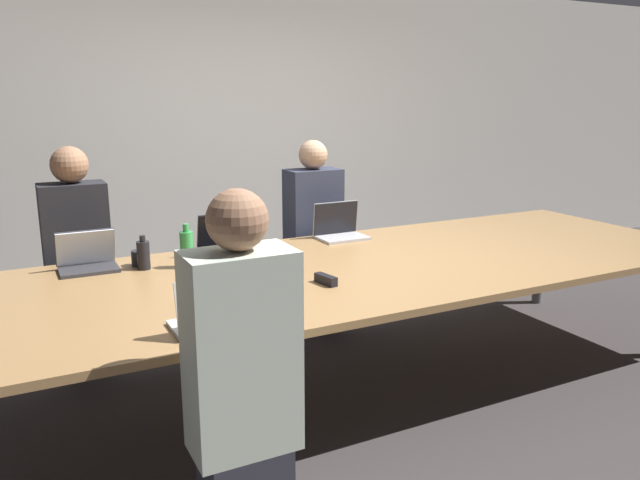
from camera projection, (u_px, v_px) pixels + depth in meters
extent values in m
plane|color=#383333|center=(358.00, 383.00, 3.90)|extent=(24.00, 24.00, 0.00)
cube|color=beige|center=(228.00, 135.00, 5.60)|extent=(12.00, 0.06, 2.80)
cube|color=#9E7547|center=(359.00, 267.00, 3.73)|extent=(4.70, 1.62, 0.04)
cylinder|color=#4C4C51|center=(539.00, 261.00, 5.33)|extent=(0.08, 0.08, 0.73)
cube|color=#B7B7BC|center=(343.00, 238.00, 4.35)|extent=(0.33, 0.23, 0.02)
cube|color=#B7B7BC|center=(335.00, 218.00, 4.42)|extent=(0.34, 0.03, 0.23)
cube|color=black|center=(336.00, 218.00, 4.41)|extent=(0.33, 0.03, 0.23)
cube|color=#2D2D38|center=(313.00, 298.00, 4.82)|extent=(0.32, 0.24, 0.45)
cube|color=#33384C|center=(313.00, 221.00, 4.68)|extent=(0.40, 0.24, 0.77)
sphere|color=tan|center=(313.00, 155.00, 4.57)|extent=(0.21, 0.21, 0.21)
cube|color=#333338|center=(89.00, 270.00, 3.57)|extent=(0.32, 0.22, 0.02)
cube|color=#333338|center=(85.00, 247.00, 3.62)|extent=(0.33, 0.08, 0.21)
cube|color=silver|center=(86.00, 248.00, 3.61)|extent=(0.32, 0.08, 0.21)
cube|color=#2D2D38|center=(85.00, 334.00, 4.11)|extent=(0.32, 0.24, 0.45)
cube|color=#232328|center=(77.00, 244.00, 3.96)|extent=(0.40, 0.24, 0.77)
sphere|color=#9E7051|center=(69.00, 165.00, 3.85)|extent=(0.23, 0.23, 0.23)
cylinder|color=#232328|center=(139.00, 258.00, 3.68)|extent=(0.09, 0.09, 0.09)
cylinder|color=black|center=(144.00, 255.00, 3.60)|extent=(0.07, 0.07, 0.16)
cylinder|color=black|center=(142.00, 238.00, 3.58)|extent=(0.03, 0.03, 0.04)
cube|color=#333338|center=(229.00, 255.00, 3.89)|extent=(0.33, 0.25, 0.02)
cube|color=#333338|center=(223.00, 231.00, 3.94)|extent=(0.34, 0.08, 0.25)
cube|color=black|center=(224.00, 232.00, 3.94)|extent=(0.33, 0.07, 0.24)
cylinder|color=green|center=(187.00, 250.00, 3.63)|extent=(0.08, 0.08, 0.21)
cylinder|color=green|center=(186.00, 228.00, 3.60)|extent=(0.03, 0.03, 0.05)
cube|color=silver|center=(212.00, 324.00, 2.73)|extent=(0.35, 0.23, 0.02)
cube|color=silver|center=(219.00, 304.00, 2.62)|extent=(0.36, 0.06, 0.23)
cube|color=silver|center=(218.00, 304.00, 2.63)|extent=(0.35, 0.06, 0.22)
cube|color=beige|center=(241.00, 352.00, 2.30)|extent=(0.40, 0.24, 0.77)
sphere|color=#9E7051|center=(237.00, 220.00, 2.18)|extent=(0.22, 0.22, 0.22)
cylinder|color=black|center=(263.00, 289.00, 2.98)|extent=(0.07, 0.07, 0.17)
cylinder|color=black|center=(262.00, 269.00, 2.95)|extent=(0.03, 0.03, 0.04)
cube|color=black|center=(326.00, 280.00, 3.33)|extent=(0.07, 0.16, 0.05)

